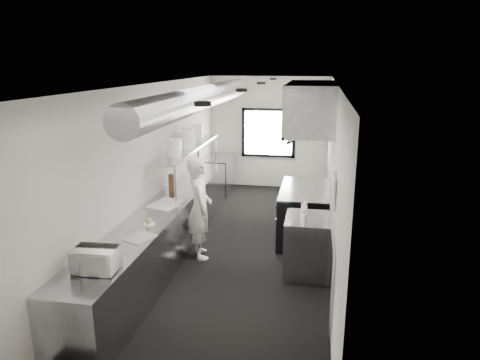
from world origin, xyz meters
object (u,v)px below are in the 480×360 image
at_px(pass_shelf, 188,148).
at_px(squeeze_bottle_c, 305,211).
at_px(microwave, 95,260).
at_px(plate_stack_a, 174,148).
at_px(cutting_board, 166,204).
at_px(knife_block, 172,183).
at_px(plate_stack_c, 189,136).
at_px(deli_tub_b, 103,248).
at_px(squeeze_bottle_e, 305,207).
at_px(squeeze_bottle_a, 305,220).
at_px(plate_stack_b, 186,139).
at_px(squeeze_bottle_b, 303,215).
at_px(far_work_table, 217,175).
at_px(deli_tub_a, 100,250).
at_px(bottle_station, 307,246).
at_px(squeeze_bottle_d, 303,209).
at_px(exhaust_hood, 311,107).
at_px(line_cook, 200,208).
at_px(small_plate, 149,224).
at_px(range, 303,213).
at_px(prep_counter, 166,230).
at_px(plate_stack_d, 197,132).

distance_m(pass_shelf, squeeze_bottle_c, 2.89).
height_order(microwave, plate_stack_a, plate_stack_a).
height_order(cutting_board, squeeze_bottle_c, squeeze_bottle_c).
relative_size(pass_shelf, knife_block, 11.26).
bearing_deg(plate_stack_c, cutting_board, -87.57).
distance_m(microwave, deli_tub_b, 0.49).
relative_size(pass_shelf, plate_stack_c, 8.20).
height_order(plate_stack_a, squeeze_bottle_e, plate_stack_a).
xyz_separation_m(microwave, plate_stack_c, (-0.10, 3.95, 0.72)).
bearing_deg(squeeze_bottle_a, plate_stack_b, 140.72).
relative_size(cutting_board, plate_stack_c, 1.57).
distance_m(cutting_board, plate_stack_c, 1.81).
height_order(squeeze_bottle_a, squeeze_bottle_b, squeeze_bottle_b).
bearing_deg(squeeze_bottle_c, far_work_table, 120.38).
height_order(far_work_table, cutting_board, cutting_board).
relative_size(far_work_table, deli_tub_a, 9.21).
distance_m(bottle_station, squeeze_bottle_d, 0.56).
distance_m(exhaust_hood, plate_stack_a, 2.44).
xyz_separation_m(line_cook, plate_stack_c, (-0.61, 1.51, 0.91)).
bearing_deg(microwave, knife_block, 90.51).
bearing_deg(deli_tub_b, small_plate, 78.86).
height_order(range, plate_stack_a, plate_stack_a).
distance_m(line_cook, squeeze_bottle_a, 1.83).
bearing_deg(squeeze_bottle_d, plate_stack_a, 162.28).
bearing_deg(pass_shelf, far_work_table, 88.93).
xyz_separation_m(microwave, plate_stack_a, (-0.07, 2.98, 0.68)).
height_order(plate_stack_c, squeeze_bottle_b, plate_stack_c).
xyz_separation_m(exhaust_hood, squeeze_bottle_a, (0.02, -1.73, -1.41)).
height_order(bottle_station, squeeze_bottle_a, squeeze_bottle_a).
height_order(prep_counter, deli_tub_a, deli_tub_a).
relative_size(knife_block, squeeze_bottle_b, 1.39).
bearing_deg(small_plate, plate_stack_b, 92.85).
relative_size(pass_shelf, squeeze_bottle_d, 17.33).
bearing_deg(plate_stack_d, squeeze_bottle_d, -44.76).
bearing_deg(squeeze_bottle_a, deli_tub_a, -150.00).
bearing_deg(bottle_station, prep_counter, 175.03).
bearing_deg(plate_stack_d, squeeze_bottle_e, -42.53).
height_order(microwave, plate_stack_d, plate_stack_d).
distance_m(prep_counter, squeeze_bottle_b, 2.33).
distance_m(range, deli_tub_a, 3.91).
xyz_separation_m(plate_stack_b, squeeze_bottle_d, (2.25, -1.42, -0.75)).
xyz_separation_m(prep_counter, squeeze_bottle_b, (2.23, -0.38, 0.55)).
bearing_deg(prep_counter, deli_tub_b, -93.28).
height_order(far_work_table, line_cook, line_cook).
xyz_separation_m(plate_stack_a, squeeze_bottle_c, (2.29, -0.80, -0.73)).
relative_size(pass_shelf, squeeze_bottle_b, 15.68).
bearing_deg(plate_stack_c, squeeze_bottle_e, -33.79).
distance_m(line_cook, deli_tub_a, 2.13).
height_order(bottle_station, microwave, microwave).
distance_m(prep_counter, deli_tub_a, 1.98).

